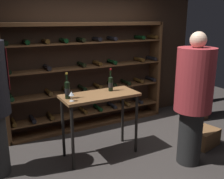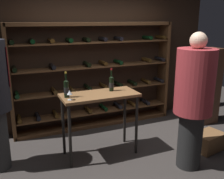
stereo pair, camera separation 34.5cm
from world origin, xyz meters
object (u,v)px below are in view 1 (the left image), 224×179
wine_bottle_black_capsule (67,89)px  display_cabinet (197,84)px  wine_bottle_gold_foil (111,83)px  tasting_table (100,103)px  wine_rack (90,77)px  person_host_in_suit (193,95)px  wine_glass_stemmed_center (72,94)px  wine_crate (204,137)px

wine_bottle_black_capsule → display_cabinet: bearing=7.3°
wine_bottle_black_capsule → wine_bottle_gold_foil: (0.71, 0.07, -0.01)m
tasting_table → display_cabinet: (2.42, 0.39, -0.09)m
display_cabinet → wine_rack: bearing=161.1°
tasting_table → wine_bottle_black_capsule: (-0.49, 0.01, 0.27)m
person_host_in_suit → wine_glass_stemmed_center: (-1.52, 0.70, 0.04)m
wine_bottle_gold_foil → wine_crate: bearing=-24.4°
display_cabinet → wine_bottle_black_capsule: (-2.91, -0.37, 0.36)m
wine_bottle_gold_foil → display_cabinet: bearing=8.0°
wine_crate → wine_bottle_gold_foil: wine_bottle_gold_foil is taller
tasting_table → wine_bottle_black_capsule: bearing=178.5°
display_cabinet → wine_glass_stemmed_center: 2.96m
wine_crate → person_host_in_suit: bearing=-156.6°
tasting_table → display_cabinet: 2.45m
wine_bottle_black_capsule → wine_glass_stemmed_center: (0.01, -0.14, -0.03)m
person_host_in_suit → wine_bottle_black_capsule: person_host_in_suit is taller
display_cabinet → tasting_table: bearing=-170.9°
display_cabinet → wine_bottle_gold_foil: display_cabinet is taller
person_host_in_suit → tasting_table: bearing=-64.7°
person_host_in_suit → wine_bottle_gold_foil: bearing=-74.3°
tasting_table → wine_rack: bearing=73.4°
person_host_in_suit → wine_glass_stemmed_center: size_ratio=13.92×
wine_rack → wine_bottle_gold_foil: wine_rack is taller
wine_rack → person_host_in_suit: 2.06m
person_host_in_suit → wine_bottle_black_capsule: 1.74m
tasting_table → wine_crate: (1.65, -0.56, -0.70)m
wine_rack → wine_glass_stemmed_center: bearing=-123.3°
wine_bottle_black_capsule → wine_bottle_gold_foil: bearing=5.4°
wine_crate → wine_bottle_black_capsule: bearing=164.9°
wine_glass_stemmed_center → wine_bottle_gold_foil: bearing=16.4°
wine_rack → display_cabinet: bearing=-18.9°
wine_rack → display_cabinet: (2.09, -0.72, -0.24)m
tasting_table → wine_crate: tasting_table is taller
wine_glass_stemmed_center → display_cabinet: bearing=10.1°
wine_rack → wine_bottle_black_capsule: (-0.82, -1.09, 0.12)m
wine_rack → wine_glass_stemmed_center: 1.48m
wine_bottle_black_capsule → wine_bottle_gold_foil: wine_bottle_black_capsule is taller
wine_crate → wine_bottle_gold_foil: (-1.42, 0.64, 0.96)m
wine_glass_stemmed_center → wine_rack: bearing=56.7°
person_host_in_suit → wine_bottle_gold_foil: (-0.81, 0.91, 0.06)m
person_host_in_suit → wine_bottle_black_capsule: size_ratio=5.16×
tasting_table → wine_bottle_gold_foil: 0.35m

